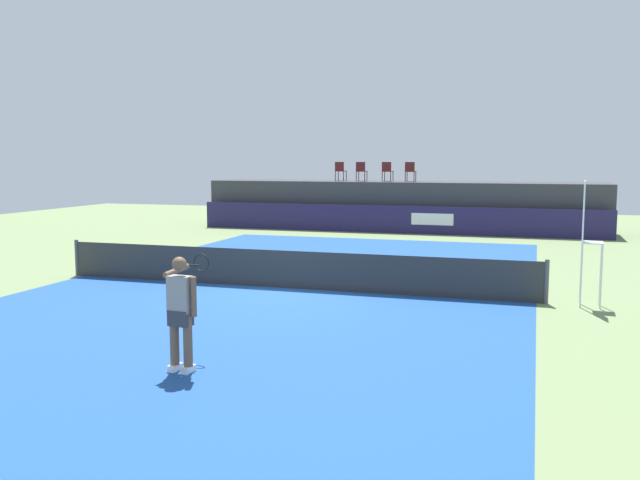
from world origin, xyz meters
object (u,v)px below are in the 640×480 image
at_px(spectator_chair_far_left, 340,170).
at_px(umpire_chair, 587,235).
at_px(net_post_near, 77,258).
at_px(spectator_chair_center, 387,171).
at_px(spectator_chair_right, 410,171).
at_px(spectator_chair_left, 361,170).
at_px(tennis_player, 181,309).
at_px(net_post_far, 547,282).

bearing_deg(spectator_chair_far_left, umpire_chair, -56.97).
bearing_deg(net_post_near, spectator_chair_far_left, 78.08).
distance_m(spectator_chair_center, spectator_chair_right, 1.08).
bearing_deg(spectator_chair_center, spectator_chair_left, -175.75).
height_order(spectator_chair_center, spectator_chair_right, same).
height_order(umpire_chair, tennis_player, umpire_chair).
distance_m(spectator_chair_center, net_post_far, 16.86).
relative_size(umpire_chair, net_post_near, 2.76).
distance_m(spectator_chair_right, umpire_chair, 16.59).
bearing_deg(spectator_chair_right, net_post_far, -69.07).
bearing_deg(tennis_player, umpire_chair, 47.97).
bearing_deg(net_post_near, spectator_chair_center, 70.10).
relative_size(spectator_chair_left, net_post_near, 0.89).
bearing_deg(umpire_chair, net_post_far, -179.67).
bearing_deg(spectator_chair_right, umpire_chair, -66.45).
bearing_deg(umpire_chair, spectator_chair_right, 113.55).
bearing_deg(spectator_chair_left, spectator_chair_center, 4.25).
distance_m(spectator_chair_center, umpire_chair, 17.10).
bearing_deg(spectator_chair_far_left, spectator_chair_left, -10.28).
relative_size(umpire_chair, net_post_far, 2.76).
relative_size(spectator_chair_right, net_post_far, 0.89).
xyz_separation_m(spectator_chair_left, spectator_chair_center, (1.21, 0.09, 0.00)).
bearing_deg(spectator_chair_right, spectator_chair_left, -179.26).
height_order(spectator_chair_left, spectator_chair_center, same).
height_order(net_post_near, net_post_far, same).
height_order(spectator_chair_far_left, spectator_chair_center, same).
xyz_separation_m(net_post_far, tennis_player, (-5.36, -6.83, 0.46)).
height_order(spectator_chair_center, net_post_far, spectator_chair_center).
xyz_separation_m(spectator_chair_center, umpire_chair, (7.69, -15.23, -1.11)).
bearing_deg(spectator_chair_left, spectator_chair_far_left, 169.72).
distance_m(net_post_near, tennis_player, 9.82).
xyz_separation_m(spectator_chair_center, tennis_player, (1.53, -22.07, -1.73)).
distance_m(spectator_chair_far_left, net_post_near, 15.83).
bearing_deg(spectator_chair_left, umpire_chair, -59.54).
bearing_deg(spectator_chair_far_left, net_post_far, -59.15).
xyz_separation_m(spectator_chair_far_left, net_post_far, (9.16, -15.34, -2.19)).
bearing_deg(spectator_chair_left, net_post_near, -105.86).
xyz_separation_m(spectator_chair_far_left, net_post_near, (-3.24, -15.34, -2.19)).
distance_m(spectator_chair_far_left, spectator_chair_left, 1.08).
height_order(spectator_chair_far_left, net_post_near, spectator_chair_far_left).
xyz_separation_m(spectator_chair_far_left, tennis_player, (3.81, -22.17, -1.73)).
relative_size(net_post_near, tennis_player, 0.56).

